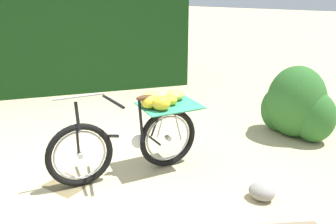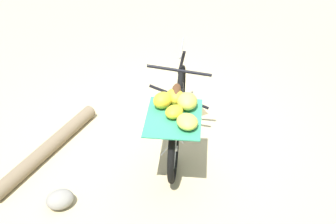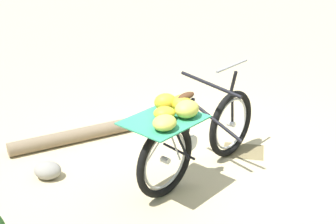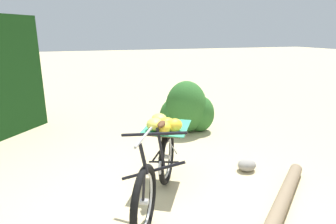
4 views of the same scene
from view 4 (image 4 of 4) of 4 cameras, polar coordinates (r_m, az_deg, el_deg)
name	(u,v)px [view 4 (image 4 of 4)]	position (r m, az deg, el deg)	size (l,w,h in m)	color
ground_plane	(146,211)	(3.40, -4.48, -19.19)	(60.00, 60.00, 0.00)	#C6B284
bicycle	(159,159)	(3.37, -1.75, -9.41)	(1.17, 1.68, 1.03)	black
fallen_log	(284,197)	(3.75, 22.40, -15.46)	(0.16, 0.16, 1.66)	#7F6B51
shrub_cluster	(187,110)	(5.66, 3.83, 0.45)	(1.09, 0.75, 1.04)	#2D6628
path_stone	(247,165)	(4.34, 15.57, -10.23)	(0.27, 0.23, 0.17)	gray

